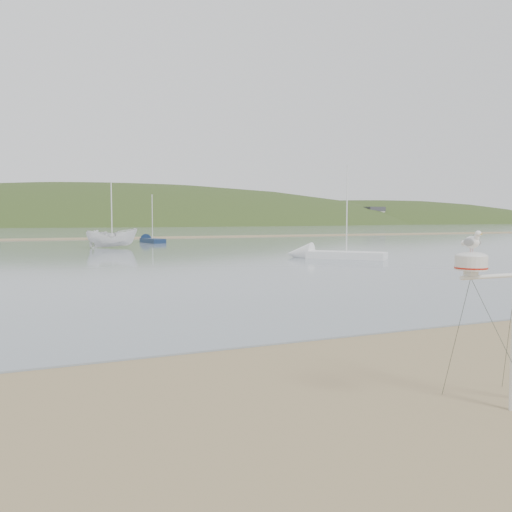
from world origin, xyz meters
name	(u,v)px	position (x,y,z in m)	size (l,w,h in m)	color
ground	(174,434)	(0.00, 0.00, 0.00)	(560.00, 560.00, 0.00)	olive
water	(26,230)	(0.00, 132.00, 0.02)	(560.00, 256.00, 0.04)	slate
sandbar	(33,239)	(0.00, 70.00, 0.07)	(560.00, 7.00, 0.07)	olive
hill_ridge	(70,271)	(18.52, 235.00, -19.70)	(620.00, 180.00, 80.00)	#263716
far_cottages	(32,215)	(3.00, 196.00, 4.00)	(294.40, 6.30, 8.00)	silver
boat_white	(112,223)	(6.44, 45.85, 2.42)	(1.79, 1.84, 4.76)	white
sailboat_white_near	(320,254)	(17.77, 26.30, 0.30)	(6.08, 6.42, 7.06)	white
sailboat_blue_far	(148,240)	(12.13, 56.03, 0.30)	(2.30, 6.14, 5.99)	#132442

